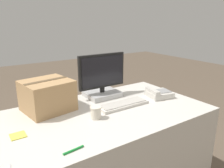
{
  "coord_description": "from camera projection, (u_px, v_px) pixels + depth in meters",
  "views": [
    {
      "loc": [
        -0.69,
        -1.3,
        1.4
      ],
      "look_at": [
        0.28,
        0.15,
        0.88
      ],
      "focal_mm": 35.0,
      "sensor_mm": 36.0,
      "label": 1
    }
  ],
  "objects": [
    {
      "name": "pen_marker",
      "position": [
        74.0,
        150.0,
        1.16
      ],
      "size": [
        0.12,
        0.03,
        0.01
      ],
      "rotation": [
        0.0,
        0.0,
        0.11
      ],
      "color": "#198C33",
      "rests_on": "office_desk"
    },
    {
      "name": "cardboard_box",
      "position": [
        47.0,
        96.0,
        1.65
      ],
      "size": [
        0.38,
        0.36,
        0.24
      ],
      "rotation": [
        0.0,
        0.0,
        0.16
      ],
      "color": "tan",
      "rests_on": "office_desk"
    },
    {
      "name": "sticky_note_pad",
      "position": [
        18.0,
        136.0,
        1.31
      ],
      "size": [
        0.09,
        0.09,
        0.01
      ],
      "color": "#E5DB4C",
      "rests_on": "office_desk"
    },
    {
      "name": "office_desk",
      "position": [
        93.0,
        157.0,
        1.71
      ],
      "size": [
        1.8,
        0.9,
        0.73
      ],
      "color": "beige",
      "rests_on": "ground_plane"
    },
    {
      "name": "keyboard",
      "position": [
        123.0,
        104.0,
        1.76
      ],
      "size": [
        0.43,
        0.15,
        0.03
      ],
      "rotation": [
        0.0,
        0.0,
        -0.01
      ],
      "color": "beige",
      "rests_on": "office_desk"
    },
    {
      "name": "desk_phone",
      "position": [
        159.0,
        94.0,
        1.95
      ],
      "size": [
        0.23,
        0.22,
        0.08
      ],
      "rotation": [
        0.0,
        0.0,
        -0.21
      ],
      "color": "beige",
      "rests_on": "office_desk"
    },
    {
      "name": "monitor",
      "position": [
        102.0,
        81.0,
        1.94
      ],
      "size": [
        0.45,
        0.25,
        0.39
      ],
      "color": "#B7B7B7",
      "rests_on": "office_desk"
    },
    {
      "name": "paper_cup_right",
      "position": [
        96.0,
        113.0,
        1.53
      ],
      "size": [
        0.08,
        0.08,
        0.09
      ],
      "color": "beige",
      "rests_on": "office_desk"
    }
  ]
}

